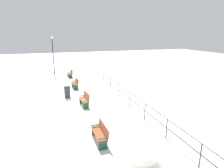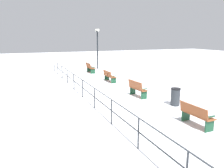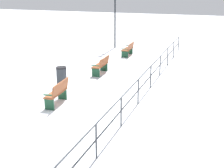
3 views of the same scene
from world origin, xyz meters
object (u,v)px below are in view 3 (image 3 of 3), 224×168
bench_third (58,92)px  trash_bin (62,76)px  bench_second (101,65)px  bench_nearest (128,49)px  lamppost_near (115,0)px

bench_third → trash_bin: size_ratio=1.59×
bench_second → bench_nearest: bearing=-92.2°
lamppost_near → trash_bin: 10.11m
bench_second → trash_bin: size_ratio=1.62×
bench_second → bench_third: bearing=88.7°
bench_nearest → bench_second: bearing=87.5°
bench_nearest → lamppost_near: bearing=-54.8°
bench_nearest → trash_bin: bearing=80.1°
bench_second → lamppost_near: size_ratio=0.31×
bench_second → lamppost_near: 7.85m
bench_third → trash_bin: (1.00, -2.23, -0.05)m
bench_nearest → bench_third: (0.07, 9.60, 0.06)m
bench_third → lamppost_near: 12.34m
lamppost_near → bench_nearest: bearing=126.9°
bench_nearest → bench_second: (0.07, 4.80, 0.03)m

